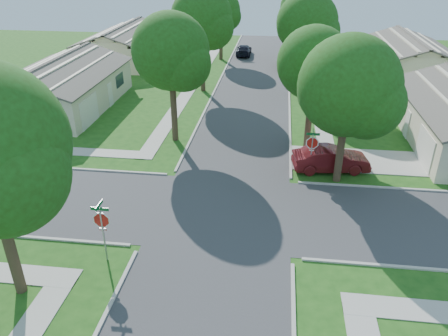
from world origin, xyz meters
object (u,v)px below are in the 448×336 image
tree_w_near (172,55)px  house_ne_far (407,62)px  tree_e_near (315,67)px  tree_e_mid (308,26)px  house_nw_far (126,48)px  stop_sign_ne (312,145)px  tree_w_mid (202,21)px  tree_w_far (221,12)px  car_curb_east (286,61)px  tree_ne_corner (350,90)px  house_nw_near (62,89)px  stop_sign_sw (102,223)px  car_curb_west (244,50)px  car_driveway (331,159)px  tree_e_far (302,9)px

tree_w_near → house_ne_far: tree_w_near is taller
tree_e_near → tree_w_near: 9.41m
tree_e_mid → house_nw_far: (-20.75, 10.99, -4.74)m
tree_e_mid → house_nw_far: tree_e_mid is taller
stop_sign_ne → tree_w_mid: 19.31m
tree_w_mid → tree_w_far: 13.04m
tree_w_mid → car_curb_east: size_ratio=2.02×
house_nw_far → car_curb_east: (19.19, -1.48, -0.71)m
tree_w_far → tree_ne_corner: bearing=-69.7°
house_nw_near → car_curb_east: bearing=39.0°
stop_sign_ne → house_nw_near: bearing=153.5°
stop_sign_sw → tree_w_near: tree_w_near is taller
stop_sign_ne → house_ne_far: size_ratio=0.22×
tree_w_near → car_curb_west: tree_w_near is taller
car_curb_east → tree_ne_corner: bearing=-83.5°
car_driveway → car_curb_east: size_ratio=0.99×
tree_e_mid → tree_w_mid: (-9.40, 0.00, 0.24)m
stop_sign_ne → car_curb_west: 32.57m
house_nw_near → car_driveway: (21.99, -9.50, -0.74)m
stop_sign_sw → tree_e_mid: bearing=69.8°
tree_e_mid → tree_w_mid: 9.40m
tree_e_near → tree_w_far: 26.71m
tree_e_mid → house_nw_far: 23.95m
tree_e_far → tree_w_near: tree_w_near is taller
tree_w_far → stop_sign_sw: bearing=-90.1°
tree_w_far → car_curb_west: (2.55, 2.51, -4.85)m
house_nw_far → tree_ne_corner: bearing=-51.2°
tree_e_mid → car_curb_east: tree_e_mid is taller
stop_sign_ne → house_ne_far: house_ne_far is taller
tree_e_near → house_nw_far: tree_e_near is taller
tree_w_far → stop_sign_ne: bearing=-72.3°
car_curb_east → stop_sign_sw: bearing=-103.0°
house_ne_far → car_driveway: (-9.99, -23.50, -0.74)m
house_ne_far → car_curb_west: (-18.10, 7.52, -0.86)m
house_nw_far → car_curb_west: bearing=18.0°
stop_sign_ne → car_curb_east: bearing=93.3°
tree_ne_corner → car_curb_west: 33.77m
stop_sign_sw → tree_ne_corner: (11.06, 8.91, 3.56)m
tree_e_mid → tree_w_near: (-9.40, -12.00, -0.14)m
tree_e_far → car_curb_east: tree_e_far is taller
tree_e_mid → car_curb_east: size_ratio=1.95×
tree_w_near → tree_w_mid: (0.00, 12.00, 0.37)m
car_curb_east → tree_e_near: bearing=-86.2°
house_nw_near → tree_e_near: bearing=-16.1°
house_nw_far → tree_e_near: bearing=-47.9°
tree_e_far → car_curb_west: size_ratio=1.94×
stop_sign_sw → tree_w_mid: tree_w_mid is taller
stop_sign_ne → tree_w_mid: tree_w_mid is taller
car_driveway → tree_e_far: bearing=-6.0°
tree_e_far → car_driveway: 29.00m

